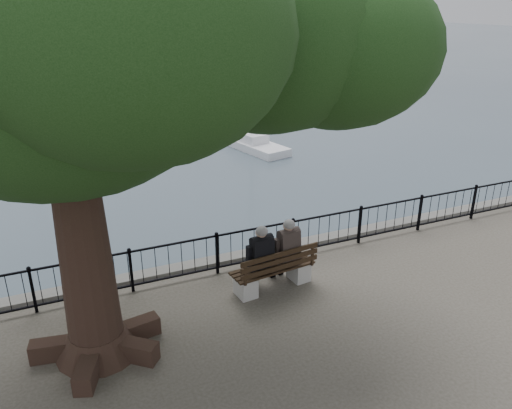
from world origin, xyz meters
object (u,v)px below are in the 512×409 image
person_left (258,260)px  tree (109,28)px  bench (274,274)px  person_right (284,253)px  lion_monument (94,50)px

person_left → tree: bearing=-166.9°
person_left → bench: bearing=-11.4°
person_right → lion_monument: 48.46m
person_left → lion_monument: (2.42, 48.50, 0.42)m
person_left → lion_monument: size_ratio=0.19×
person_left → tree: tree is taller
tree → person_left: bearing=13.1°
tree → lion_monument: tree is taller
bench → lion_monument: 48.62m
tree → lion_monument: bearing=84.0°
bench → person_right: (0.33, 0.15, 0.39)m
bench → tree: size_ratio=0.19×
person_right → tree: 6.02m
bench → person_right: person_right is taller
bench → person_right: size_ratio=1.23×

